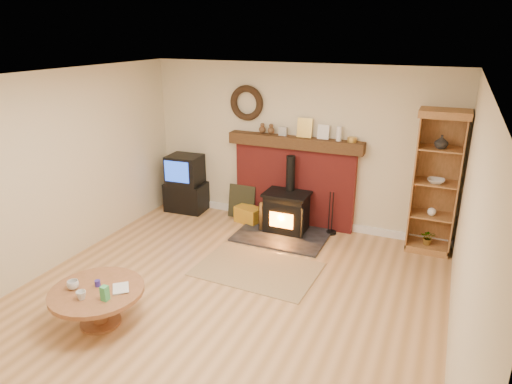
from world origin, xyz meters
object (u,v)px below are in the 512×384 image
at_px(wood_stove, 286,214).
at_px(coffee_table, 97,296).
at_px(tv_unit, 186,184).
at_px(curio_cabinet, 436,183).

relative_size(wood_stove, coffee_table, 1.39).
height_order(wood_stove, tv_unit, wood_stove).
height_order(wood_stove, coffee_table, wood_stove).
distance_m(tv_unit, curio_cabinet, 4.13).
height_order(curio_cabinet, coffee_table, curio_cabinet).
height_order(tv_unit, curio_cabinet, curio_cabinet).
xyz_separation_m(wood_stove, tv_unit, (-1.96, 0.20, 0.17)).
distance_m(wood_stove, curio_cabinet, 2.27).
bearing_deg(curio_cabinet, coffee_table, -133.26).
bearing_deg(wood_stove, tv_unit, 174.15).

